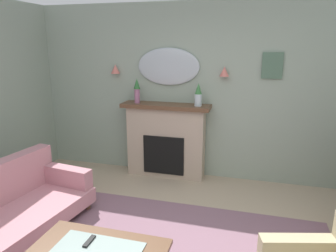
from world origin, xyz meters
name	(u,v)px	position (x,y,z in m)	size (l,w,h in m)	color
wall_back	(208,93)	(0.00, 2.49, 1.32)	(6.42, 0.10, 2.65)	#93A393
fireplace	(166,141)	(-0.60, 2.27, 0.57)	(1.36, 0.36, 1.16)	tan
mantel_vase_centre	(137,89)	(-1.05, 2.24, 1.37)	(0.10, 0.10, 0.38)	#9E6084
mantel_vase_right	(198,95)	(-0.10, 2.24, 1.32)	(0.11, 0.11, 0.34)	silver
wall_mirror	(168,67)	(-0.60, 2.41, 1.71)	(0.96, 0.06, 0.56)	#B2BCC6
wall_sconce_left	(115,69)	(-1.45, 2.36, 1.66)	(0.14, 0.14, 0.14)	#D17066
wall_sconce_right	(224,71)	(0.25, 2.36, 1.66)	(0.14, 0.14, 0.14)	#D17066
framed_picture	(272,66)	(0.90, 2.42, 1.75)	(0.28, 0.03, 0.36)	#4C6B56
tv_remote	(89,242)	(-0.56, -0.22, 0.45)	(0.04, 0.16, 0.02)	black
floral_couch	(8,208)	(-1.82, 0.26, 0.32)	(1.08, 1.81, 0.76)	#B77A84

